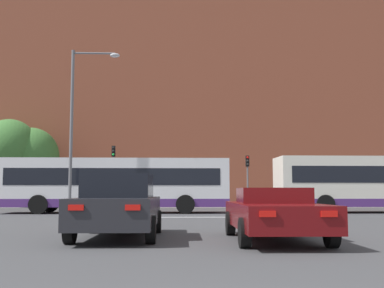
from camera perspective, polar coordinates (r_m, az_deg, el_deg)
The scene contains 13 objects.
stop_line_strip at distance 22.22m, azimuth -1.07°, elevation -8.67°, with size 7.94×0.30×0.01m, color silver.
far_pavement at distance 36.21m, azimuth -1.61°, elevation -7.49°, with size 68.82×2.50×0.01m, color gray.
brick_civic_building at distance 45.68m, azimuth 1.73°, elevation 6.26°, with size 36.65×11.94×23.70m.
car_saloon_left at distance 12.58m, azimuth -8.65°, elevation -7.26°, with size 2.11×4.80×1.62m.
car_roadster_right at distance 11.90m, azimuth 9.72°, elevation -8.09°, with size 2.14×4.89×1.27m.
bus_crossing_lead at distance 26.84m, azimuth -9.08°, elevation -4.71°, with size 12.35×2.66×2.95m.
bus_crossing_trailing at distance 29.10m, azimuth 21.59°, elevation -4.30°, with size 11.82×2.77×3.09m.
traffic_light_far_right at distance 35.69m, azimuth 6.60°, elevation -3.34°, with size 0.26×0.31×3.81m.
traffic_light_far_left at distance 36.00m, azimuth -9.32°, elevation -2.61°, with size 0.26×0.31×4.54m.
street_lamp_junction at distance 25.23m, azimuth -13.21°, elevation 3.46°, with size 2.47×0.36×8.45m.
pedestrian_waiting at distance 35.97m, azimuth -7.79°, elevation -5.88°, with size 0.44×0.31×1.69m.
tree_by_building at distance 37.98m, azimuth -20.83°, elevation -0.58°, with size 4.22×4.22×6.51m.
tree_kerbside at distance 38.16m, azimuth -18.54°, elevation -1.42°, with size 4.14×4.14×5.97m.
Camera 1 is at (-0.54, -3.24, 1.19)m, focal length 45.00 mm.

